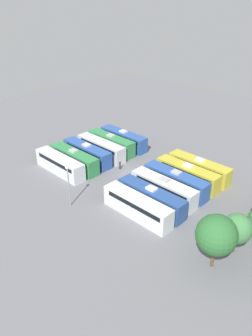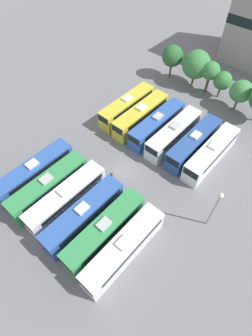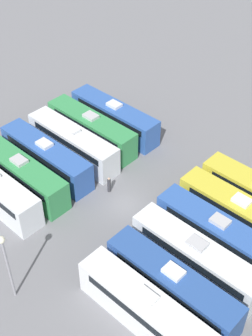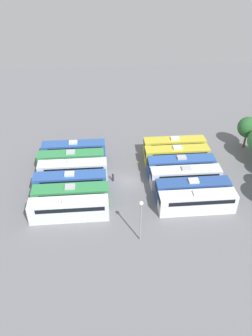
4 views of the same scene
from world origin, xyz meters
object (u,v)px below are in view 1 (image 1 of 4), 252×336
bus_11 (137,206)px  bus_5 (60,164)px  bus_1 (111,143)px  bus_0 (124,139)px  bus_8 (176,181)px  tree_4 (237,229)px  bus_6 (199,168)px  bus_7 (188,174)px  tree_5 (216,235)px  bus_10 (151,198)px  bus_9 (164,189)px  bus_3 (87,153)px  worker_person (120,165)px  bus_4 (74,159)px  light_pole (68,179)px  bus_2 (101,148)px

bus_11 → bus_5: bearing=-90.1°
bus_1 → bus_0: bearing=175.3°
bus_11 → bus_8: bearing=-178.0°
tree_4 → bus_6: bearing=-133.8°
bus_6 → bus_7: bearing=-3.8°
bus_11 → tree_5: tree_5 is taller
bus_8 → bus_10: bearing=3.3°
bus_11 → tree_5: bearing=85.1°
bus_9 → tree_4: bearing=75.9°
bus_3 → tree_5: 34.56m
bus_8 → tree_4: (7.02, 14.61, 1.95)m
bus_10 → tree_5: bearing=72.3°
worker_person → tree_4: bearing=77.9°
bus_7 → bus_9: bearing=0.6°
bus_0 → bus_10: 24.16m
bus_4 → worker_person: size_ratio=6.62×
bus_3 → bus_8: 19.81m
bus_9 → tree_5: 16.28m
bus_4 → bus_6: size_ratio=1.00×
bus_8 → worker_person: bus_8 is taller
bus_5 → tree_5: 33.53m
bus_7 → worker_person: size_ratio=6.62×
tree_4 → bus_1: bearing=-107.0°
bus_5 → bus_8: 21.82m
bus_3 → bus_10: same height
light_pole → bus_1: bearing=-150.9°
bus_4 → light_pole: (8.58, 10.02, 3.06)m
bus_8 → worker_person: (1.23, -12.32, -0.99)m
bus_2 → worker_person: size_ratio=6.62×
bus_6 → tree_5: bearing=37.4°
bus_7 → tree_5: (14.65, 14.02, 3.03)m
bus_0 → bus_2: bearing=1.1°
bus_7 → bus_3: bearing=-70.8°
bus_9 → bus_7: bearing=-179.4°
bus_5 → bus_6: same height
bus_9 → light_pole: size_ratio=1.69×
bus_0 → bus_6: (0.12, 19.63, 0.00)m
bus_1 → bus_8: (3.44, 19.71, 0.00)m
bus_1 → worker_person: 8.80m
bus_4 → bus_7: size_ratio=1.00×
bus_2 → bus_4: 7.03m
bus_5 → bus_10: 20.02m
bus_10 → light_pole: light_pole is taller
bus_1 → tree_4: size_ratio=2.09×
bus_3 → bus_4: 3.46m
bus_3 → tree_5: bearing=76.8°
worker_person → bus_9: bearing=80.2°
bus_4 → bus_11: bearing=80.6°
bus_11 → worker_person: bus_11 is taller
bus_4 → bus_9: bearing=100.1°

